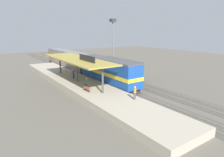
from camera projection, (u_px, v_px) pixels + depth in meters
The scene contains 13 objects.
ground_plane at pixel (110, 81), 37.13m from camera, with size 120.00×120.00×0.00m, color #5B564C.
track_near at pixel (101, 82), 36.02m from camera, with size 3.20×110.00×0.16m.
track_far at pixel (121, 79), 38.55m from camera, with size 3.20×110.00×0.16m.
platform at pixel (78, 84), 33.39m from camera, with size 6.00×44.00×0.90m, color #A89E89.
station_canopy at pixel (77, 60), 32.34m from camera, with size 5.20×18.00×4.70m.
platform_bench at pixel (87, 88), 27.52m from camera, with size 0.44×1.70×0.50m.
locomotive at pixel (108, 71), 33.58m from camera, with size 2.93×14.43×4.44m.
passenger_carriage_single at pixel (67, 59), 48.00m from camera, with size 2.90×20.00×4.24m.
freight_car at pixel (118, 68), 38.83m from camera, with size 2.80×12.00×3.54m.
light_mast at pixel (113, 34), 44.28m from camera, with size 1.10×1.10×11.70m.
person_waiting at pixel (73, 73), 34.65m from camera, with size 0.34×0.34×1.71m.
person_walking at pixel (135, 92), 24.16m from camera, with size 0.34×0.34×1.71m.
person_boarding at pixel (86, 83), 28.52m from camera, with size 0.34×0.34×1.71m.
Camera 1 is at (-18.10, -29.82, 9.24)m, focal length 31.66 mm.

